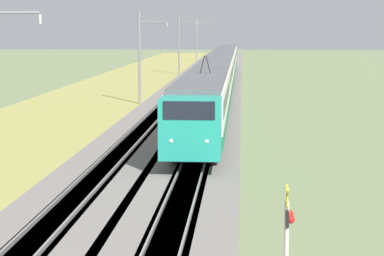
# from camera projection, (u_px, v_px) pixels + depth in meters

# --- Properties ---
(ballast_main) EXTENTS (240.00, 4.40, 0.30)m
(ballast_main) POSITION_uv_depth(u_px,v_px,m) (171.00, 101.00, 66.72)
(ballast_main) COLOR slate
(ballast_main) RESTS_ON ground
(ballast_adjacent) EXTENTS (240.00, 4.40, 0.30)m
(ballast_adjacent) POSITION_uv_depth(u_px,v_px,m) (216.00, 101.00, 66.46)
(ballast_adjacent) COLOR slate
(ballast_adjacent) RESTS_ON ground
(track_main) EXTENTS (240.00, 1.57, 0.45)m
(track_main) POSITION_uv_depth(u_px,v_px,m) (171.00, 101.00, 66.72)
(track_main) COLOR #4C4238
(track_main) RESTS_ON ground
(track_adjacent) EXTENTS (240.00, 1.57, 0.45)m
(track_adjacent) POSITION_uv_depth(u_px,v_px,m) (216.00, 101.00, 66.45)
(track_adjacent) COLOR #4C4238
(track_adjacent) RESTS_ON ground
(grass_verge) EXTENTS (240.00, 13.81, 0.12)m
(grass_verge) POSITION_uv_depth(u_px,v_px,m) (100.00, 102.00, 67.16)
(grass_verge) COLOR #99934C
(grass_verge) RESTS_ON ground
(passenger_train) EXTENTS (84.24, 2.82, 5.01)m
(passenger_train) POSITION_uv_depth(u_px,v_px,m) (219.00, 71.00, 73.95)
(passenger_train) COLOR teal
(passenger_train) RESTS_ON ground
(crossing_signal_far) EXTENTS (0.70, 0.23, 3.22)m
(crossing_signal_far) POSITION_uv_depth(u_px,v_px,m) (287.00, 240.00, 17.12)
(crossing_signal_far) COLOR beige
(crossing_signal_far) RESTS_ON ground
(catenary_mast_mid) EXTENTS (0.22, 2.56, 8.04)m
(catenary_mast_mid) POSITION_uv_depth(u_px,v_px,m) (140.00, 57.00, 64.44)
(catenary_mast_mid) COLOR slate
(catenary_mast_mid) RESTS_ON ground
(catenary_mast_far) EXTENTS (0.22, 2.56, 8.26)m
(catenary_mast_far) POSITION_uv_depth(u_px,v_px,m) (179.00, 44.00, 104.49)
(catenary_mast_far) COLOR slate
(catenary_mast_far) RESTS_ON ground
(catenary_mast_distant) EXTENTS (0.22, 2.56, 8.34)m
(catenary_mast_distant) POSITION_uv_depth(u_px,v_px,m) (197.00, 39.00, 144.56)
(catenary_mast_distant) COLOR slate
(catenary_mast_distant) RESTS_ON ground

